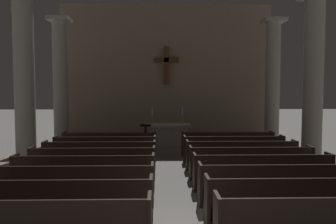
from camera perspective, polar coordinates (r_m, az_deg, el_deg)
The scene contains 24 objects.
pew_left_row_2 at distance 7.02m, azimuth -17.85°, elevation -14.04°, with size 3.60×0.50×0.95m.
pew_left_row_3 at distance 8.08m, azimuth -15.51°, elevation -11.62°, with size 3.60×0.50×0.95m.
pew_left_row_4 at distance 9.16m, azimuth -13.75°, elevation -9.76°, with size 3.60×0.50×0.95m.
pew_left_row_5 at distance 10.26m, azimuth -12.38°, elevation -8.28°, with size 3.60×0.50×0.95m.
pew_left_row_6 at distance 11.37m, azimuth -11.28°, elevation -7.09°, with size 3.60×0.50×0.95m.
pew_left_row_7 at distance 12.48m, azimuth -10.38°, elevation -6.11°, with size 3.60×0.50×0.95m.
pew_left_row_8 at distance 13.61m, azimuth -9.63°, elevation -5.29°, with size 3.60×0.50×0.95m.
pew_right_row_1 at distance 6.28m, azimuth 25.02°, elevation -16.38°, with size 3.60×0.50×0.95m.
pew_right_row_2 at distance 7.27m, azimuth 20.87°, elevation -13.49°, with size 3.60×0.50×0.95m.
pew_right_row_3 at distance 8.30m, azimuth 17.80°, elevation -11.26°, with size 3.60×0.50×0.95m.
pew_right_row_4 at distance 9.35m, azimuth 15.44°, elevation -9.51°, with size 3.60×0.50×0.95m.
pew_right_row_5 at distance 10.43m, azimuth 13.59°, elevation -8.10°, with size 3.60×0.50×0.95m.
pew_right_row_6 at distance 11.52m, azimuth 12.10°, elevation -6.96°, with size 3.60×0.50×0.95m.
pew_right_row_7 at distance 12.62m, azimuth 10.87°, elevation -6.00°, with size 3.60×0.50×0.95m.
pew_right_row_8 at distance 13.73m, azimuth 9.84°, elevation -5.20°, with size 3.60×0.50×0.95m.
column_left_second at distance 12.45m, azimuth -22.77°, elevation 4.56°, with size 1.00×1.00×5.85m.
column_right_second at distance 12.74m, azimuth 22.98°, elevation 4.53°, with size 1.00×1.00×5.85m.
column_left_third at distance 16.43m, azimuth -17.44°, elevation 4.41°, with size 1.00×1.00×5.85m.
column_right_third at distance 16.66m, azimuth 16.98°, elevation 4.41°, with size 1.00×1.00×5.85m.
altar at distance 15.86m, azimuth -0.10°, elevation -3.74°, with size 2.20×0.90×1.01m.
candlestick_left at distance 15.78m, azimuth -2.64°, elevation -1.12°, with size 0.16×0.16×0.78m.
candlestick_right at distance 15.82m, azimuth 2.44°, elevation -1.11°, with size 0.16×0.16×0.78m.
apse_with_cross at distance 17.93m, azimuth -0.27°, elevation 6.55°, with size 10.83×0.48×6.95m.
lectern at distance 14.68m, azimuth -3.77°, elevation -4.30°, with size 0.44×0.36×1.15m.
Camera 1 is at (-0.38, -5.30, 2.60)m, focal length 36.65 mm.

